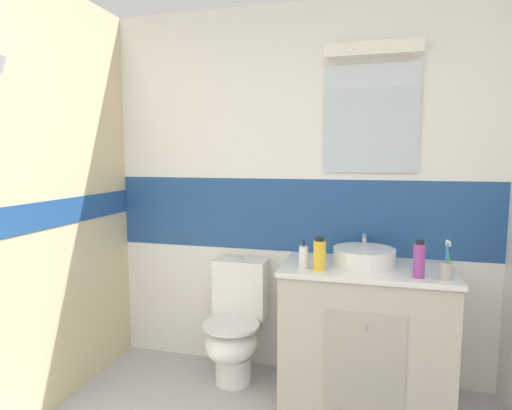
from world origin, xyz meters
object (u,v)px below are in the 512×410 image
object	(u,v)px
sink_basin	(364,256)
shampoo_bottle_tall	(419,260)
mouthwash_bottle	(319,254)
toothbrush_cup	(446,269)
soap_dispenser	(303,257)
toilet	(235,326)

from	to	relation	value
sink_basin	shampoo_bottle_tall	xyz separation A→B (m)	(0.29, -0.20, 0.04)
sink_basin	mouthwash_bottle	size ratio (longest dim) A/B	2.17
toothbrush_cup	shampoo_bottle_tall	world-z (taller)	toothbrush_cup
toothbrush_cup	mouthwash_bottle	bearing A→B (deg)	178.06
soap_dispenser	shampoo_bottle_tall	size ratio (longest dim) A/B	0.84
toothbrush_cup	shampoo_bottle_tall	xyz separation A→B (m)	(-0.14, 0.00, 0.04)
toothbrush_cup	mouthwash_bottle	world-z (taller)	toothbrush_cup
toilet	sink_basin	bearing A→B (deg)	-0.64
toilet	mouthwash_bottle	distance (m)	0.83
sink_basin	soap_dispenser	size ratio (longest dim) A/B	2.39
shampoo_bottle_tall	toothbrush_cup	bearing A→B (deg)	-1.06
toilet	mouthwash_bottle	bearing A→B (deg)	-18.10
soap_dispenser	sink_basin	bearing A→B (deg)	26.26
toilet	toothbrush_cup	world-z (taller)	toothbrush_cup
soap_dispenser	mouthwash_bottle	world-z (taller)	mouthwash_bottle
toilet	shampoo_bottle_tall	world-z (taller)	shampoo_bottle_tall
toilet	mouthwash_bottle	world-z (taller)	mouthwash_bottle
sink_basin	toilet	bearing A→B (deg)	179.36
sink_basin	mouthwash_bottle	world-z (taller)	mouthwash_bottle
toilet	shampoo_bottle_tall	bearing A→B (deg)	-10.61
soap_dispenser	mouthwash_bottle	bearing A→B (deg)	-5.59
soap_dispenser	mouthwash_bottle	xyz separation A→B (m)	(0.09, -0.01, 0.02)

